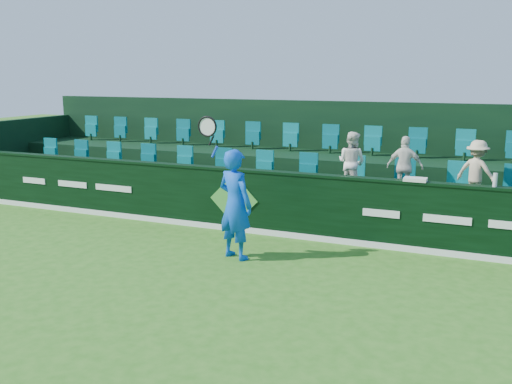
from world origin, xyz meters
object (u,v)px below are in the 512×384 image
at_px(towel, 415,179).
at_px(tennis_player, 235,204).
at_px(spectator_middle, 405,167).
at_px(drinks_bottle, 495,180).
at_px(spectator_right, 477,172).
at_px(spectator_left, 351,162).

bearing_deg(towel, tennis_player, -149.65).
height_order(tennis_player, spectator_middle, tennis_player).
bearing_deg(drinks_bottle, towel, 180.00).
xyz_separation_m(tennis_player, spectator_middle, (2.54, 2.82, 0.42)).
relative_size(spectator_middle, spectator_right, 1.02).
relative_size(spectator_left, spectator_right, 1.06).
bearing_deg(spectator_left, spectator_middle, -162.24).
distance_m(tennis_player, spectator_left, 3.19).
relative_size(spectator_middle, drinks_bottle, 5.17).
xyz_separation_m(spectator_middle, drinks_bottle, (1.73, -1.12, 0.04)).
xyz_separation_m(spectator_right, towel, (-1.02, -1.12, -0.04)).
height_order(towel, drinks_bottle, drinks_bottle).
height_order(spectator_middle, drinks_bottle, spectator_middle).
bearing_deg(tennis_player, spectator_middle, 48.01).
relative_size(tennis_player, spectator_right, 2.13).
bearing_deg(tennis_player, spectator_left, 63.28).
height_order(tennis_player, spectator_right, tennis_player).
distance_m(tennis_player, spectator_right, 4.85).
relative_size(spectator_right, towel, 2.99).
distance_m(spectator_left, towel, 1.86).
distance_m(spectator_right, towel, 1.51).
bearing_deg(spectator_left, towel, 160.75).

